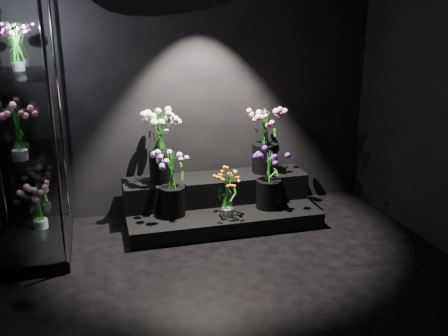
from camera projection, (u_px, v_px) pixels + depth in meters
name	position (u px, v px, depth m)	size (l,w,h in m)	color
floor	(247.00, 302.00, 3.84)	(4.00, 4.00, 0.00)	black
wall_back	(192.00, 83.00, 5.25)	(4.00, 4.00, 0.00)	black
wall_front	(443.00, 259.00, 1.57)	(4.00, 4.00, 0.00)	black
display_riser	(219.00, 202.00, 5.31)	(1.97, 0.87, 0.44)	black
display_case	(20.00, 124.00, 4.30)	(0.65, 1.09, 2.39)	black
bouquet_orange_bells	(227.00, 191.00, 4.94)	(0.27, 0.27, 0.49)	white
bouquet_lilac	(172.00, 177.00, 4.91)	(0.47, 0.47, 0.70)	black
bouquet_purple	(269.00, 177.00, 5.13)	(0.41, 0.41, 0.61)	black
bouquet_cream_roses	(160.00, 140.00, 5.03)	(0.44, 0.44, 0.77)	black
bouquet_pink_roses	(265.00, 137.00, 5.37)	(0.49, 0.49, 0.71)	black
bouquet_case_pink	(17.00, 132.00, 4.14)	(0.32, 0.32, 0.45)	white
bouquet_case_magenta	(16.00, 47.00, 4.22)	(0.20, 0.20, 0.39)	white
bouquet_case_base_pink	(39.00, 205.00, 4.79)	(0.36, 0.36, 0.46)	white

